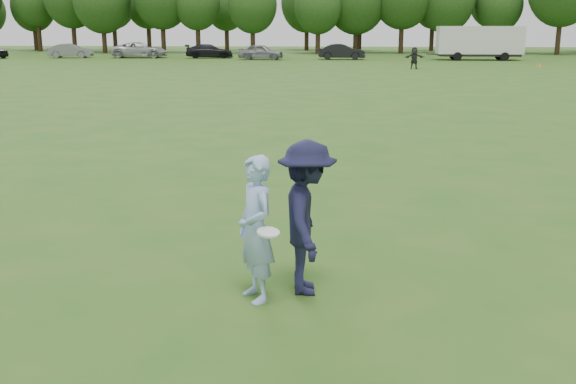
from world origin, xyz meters
name	(u,v)px	position (x,y,z in m)	size (l,w,h in m)	color
ground	(233,290)	(0.00, 0.00, 0.00)	(200.00, 200.00, 0.00)	#265618
thrower	(256,229)	(0.34, -0.27, 0.91)	(0.67, 0.44, 1.82)	#97B8EA
defender	(307,218)	(0.95, 0.04, 0.98)	(1.27, 0.73, 1.97)	#181834
player_far_d	(414,58)	(6.87, 45.48, 0.83)	(1.55, 0.49, 1.67)	#272727
car_b	(71,51)	(-26.59, 60.55, 0.72)	(1.53, 4.38, 1.44)	slate
car_c	(140,50)	(-19.52, 61.24, 0.79)	(2.62, 5.68, 1.58)	#AFAEB2
car_d	(209,51)	(-12.28, 61.29, 0.70)	(1.96, 4.82, 1.40)	black
car_e	(261,52)	(-6.62, 58.54, 0.75)	(1.76, 4.38, 1.49)	gray
car_f	(342,52)	(1.25, 59.45, 0.75)	(1.59, 4.57, 1.50)	black
field_cone	(539,65)	(17.42, 49.31, 0.15)	(0.28, 0.28, 0.30)	orange
disc_in_play	(268,232)	(0.53, -0.59, 0.98)	(0.31, 0.31, 0.09)	white
cargo_trailer	(479,41)	(14.42, 59.39, 1.78)	(9.00, 2.75, 3.20)	silver
treeline	(356,0)	(2.81, 76.90, 6.26)	(130.35, 18.39, 11.74)	#332114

